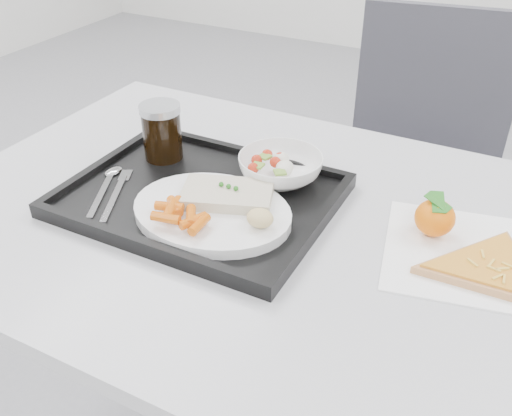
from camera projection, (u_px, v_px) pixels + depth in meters
table at (274, 250)px, 1.00m from camera, size 1.20×0.80×0.75m
chair at (415, 162)px, 1.56m from camera, size 0.47×0.47×0.93m
tray at (200, 197)px, 1.00m from camera, size 0.45×0.35×0.03m
dinner_plate at (212, 212)px, 0.93m from camera, size 0.27×0.27×0.02m
fish_fillet at (227, 194)px, 0.94m from camera, size 0.17×0.14×0.03m
bread_roll at (260, 218)px, 0.87m from camera, size 0.04×0.04×0.03m
salad_bowl at (281, 168)px, 1.02m from camera, size 0.15×0.15×0.05m
cola_glass at (162, 131)px, 1.08m from camera, size 0.08×0.08×0.11m
cutlery at (111, 186)px, 1.01m from camera, size 0.12×0.16×0.01m
napkin at (468, 255)px, 0.87m from camera, size 0.29×0.29×0.00m
tangerine at (435, 218)px, 0.90m from camera, size 0.07×0.07×0.07m
pizza_slice at (489, 269)px, 0.83m from camera, size 0.31×0.31×0.02m
carrot_pile at (180, 213)px, 0.89m from camera, size 0.10×0.08×0.02m
salad_contents at (277, 164)px, 1.01m from camera, size 0.08×0.08×0.02m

